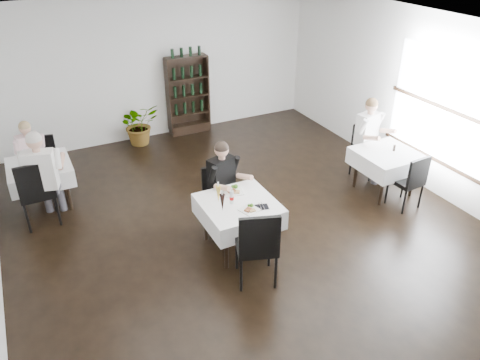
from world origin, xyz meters
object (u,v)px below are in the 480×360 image
object	(u,v)px
wine_shelf	(188,96)
diner_main	(225,180)
potted_tree	(139,124)
main_table	(238,211)

from	to	relation	value
wine_shelf	diner_main	distance (m)	3.85
potted_tree	diner_main	size ratio (longest dim) A/B	0.61
wine_shelf	potted_tree	distance (m)	1.25
wine_shelf	main_table	world-z (taller)	wine_shelf
wine_shelf	diner_main	world-z (taller)	wine_shelf
main_table	potted_tree	distance (m)	4.21
potted_tree	diner_main	distance (m)	3.67
main_table	wine_shelf	bearing A→B (deg)	78.22
potted_tree	wine_shelf	bearing A→B (deg)	5.86
wine_shelf	main_table	distance (m)	4.41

